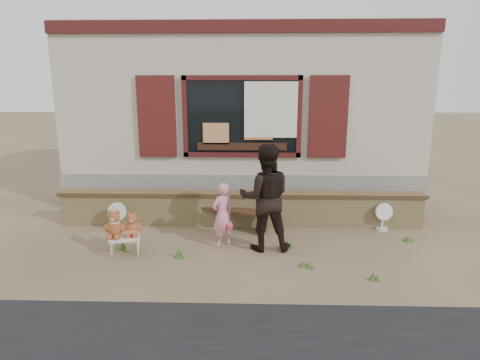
{
  "coord_description": "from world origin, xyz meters",
  "views": [
    {
      "loc": [
        0.22,
        -6.53,
        2.63
      ],
      "look_at": [
        0.0,
        0.6,
        1.0
      ],
      "focal_mm": 30.0,
      "sensor_mm": 36.0,
      "label": 1
    }
  ],
  "objects_px": {
    "folding_chair": "(125,237)",
    "child": "(223,215)",
    "adult": "(265,198)",
    "teddy_bear_left": "(115,223)",
    "bench": "(229,214)",
    "teddy_bear_right": "(133,224)"
  },
  "relations": [
    {
      "from": "child",
      "to": "bench",
      "type": "bearing_deg",
      "value": -132.52
    },
    {
      "from": "teddy_bear_right",
      "to": "child",
      "type": "height_order",
      "value": "child"
    },
    {
      "from": "child",
      "to": "adult",
      "type": "relative_size",
      "value": 0.62
    },
    {
      "from": "bench",
      "to": "teddy_bear_right",
      "type": "bearing_deg",
      "value": -117.84
    },
    {
      "from": "bench",
      "to": "teddy_bear_right",
      "type": "relative_size",
      "value": 3.94
    },
    {
      "from": "teddy_bear_right",
      "to": "adult",
      "type": "height_order",
      "value": "adult"
    },
    {
      "from": "child",
      "to": "adult",
      "type": "distance_m",
      "value": 0.79
    },
    {
      "from": "folding_chair",
      "to": "child",
      "type": "height_order",
      "value": "child"
    },
    {
      "from": "folding_chair",
      "to": "teddy_bear_right",
      "type": "relative_size",
      "value": 1.45
    },
    {
      "from": "teddy_bear_right",
      "to": "folding_chair",
      "type": "bearing_deg",
      "value": 180.0
    },
    {
      "from": "teddy_bear_left",
      "to": "child",
      "type": "relative_size",
      "value": 0.41
    },
    {
      "from": "folding_chair",
      "to": "child",
      "type": "distance_m",
      "value": 1.64
    },
    {
      "from": "folding_chair",
      "to": "bench",
      "type": "bearing_deg",
      "value": 23.15
    },
    {
      "from": "adult",
      "to": "teddy_bear_left",
      "type": "bearing_deg",
      "value": 5.02
    },
    {
      "from": "teddy_bear_right",
      "to": "adult",
      "type": "bearing_deg",
      "value": -8.27
    },
    {
      "from": "folding_chair",
      "to": "adult",
      "type": "distance_m",
      "value": 2.38
    },
    {
      "from": "child",
      "to": "folding_chair",
      "type": "bearing_deg",
      "value": -25.65
    },
    {
      "from": "teddy_bear_left",
      "to": "folding_chair",
      "type": "bearing_deg",
      "value": 0.0
    },
    {
      "from": "adult",
      "to": "bench",
      "type": "bearing_deg",
      "value": -58.57
    },
    {
      "from": "teddy_bear_left",
      "to": "adult",
      "type": "bearing_deg",
      "value": -7.32
    },
    {
      "from": "folding_chair",
      "to": "teddy_bear_right",
      "type": "xyz_separation_m",
      "value": [
        0.14,
        0.03,
        0.23
      ]
    },
    {
      "from": "teddy_bear_left",
      "to": "child",
      "type": "distance_m",
      "value": 1.75
    }
  ]
}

